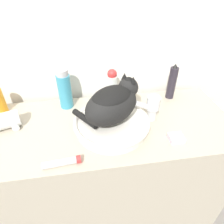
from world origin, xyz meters
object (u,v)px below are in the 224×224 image
Objects in this scene: cat at (113,102)px; mouthwash_bottle at (65,90)px; lotion_bottle_white at (112,87)px; soap_bar at (176,138)px; faucet at (152,107)px; hairspray_can_black at (172,82)px; cream_tube at (62,162)px.

cat is 0.31m from mouthwash_bottle.
mouthwash_bottle is at bearing -180.00° from lotion_bottle_white.
soap_bar is (0.26, -0.13, -0.13)m from cat.
lotion_bottle_white is (-0.16, 0.18, 0.02)m from faucet.
lotion_bottle_white is (0.03, 0.21, -0.05)m from cat.
mouthwash_bottle is at bearing 99.27° from cat.
hairspray_can_black is at bearing 72.55° from soap_bar.
cream_tube is at bearing 16.47° from faucet.
cat is 0.21m from faucet.
faucet is 0.47m from cream_tube.
faucet is at bearing 27.69° from cream_tube.
faucet is 0.92× the size of cream_tube.
faucet is 2.19× the size of soap_bar.
cat is at bearing 39.52° from cream_tube.
faucet reaches higher than soap_bar.
faucet is 0.67× the size of hairspray_can_black.
hairspray_can_black reaches higher than soap_bar.
faucet is at bearing -26.27° from cat.
lotion_bottle_white is at bearing 180.00° from hairspray_can_black.
mouthwash_bottle is 0.58m from hairspray_can_black.
mouthwash_bottle reaches higher than faucet.
soap_bar is at bearing -35.49° from mouthwash_bottle.
hairspray_can_black is (0.36, 0.21, -0.05)m from cat.
soap_bar is (0.23, -0.34, -0.09)m from lotion_bottle_white.
soap_bar is at bearing -55.97° from lotion_bottle_white.
mouthwash_bottle reaches higher than hairspray_can_black.
hairspray_can_black is (0.33, 0.00, -0.00)m from lotion_bottle_white.
hairspray_can_black is at bearing -5.92° from cat.
cat is at bearing -1.32° from faucet.
lotion_bottle_white is (0.25, 0.00, -0.00)m from mouthwash_bottle.
mouthwash_bottle is at bearing -180.00° from hairspray_can_black.
cream_tube is (-0.59, -0.40, -0.08)m from hairspray_can_black.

